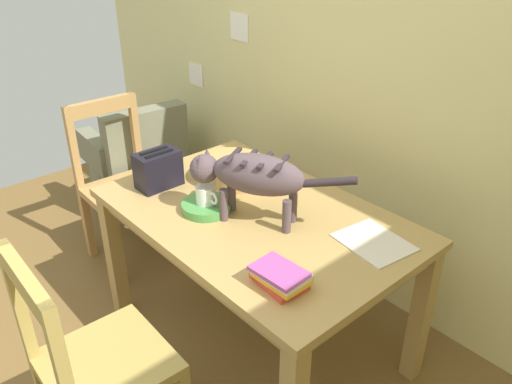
{
  "coord_description": "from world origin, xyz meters",
  "views": [
    {
      "loc": [
        1.48,
        -0.22,
        1.86
      ],
      "look_at": [
        0.06,
        1.03,
        0.83
      ],
      "focal_mm": 36.46,
      "sensor_mm": 36.0,
      "label": 1
    }
  ],
  "objects": [
    {
      "name": "toaster",
      "position": [
        -0.42,
        0.86,
        0.81
      ],
      "size": [
        0.12,
        0.2,
        0.18
      ],
      "color": "black",
      "rests_on": "dining_table"
    },
    {
      "name": "cat",
      "position": [
        0.08,
        0.98,
        0.93
      ],
      "size": [
        0.62,
        0.38,
        0.3
      ],
      "rotation": [
        0.0,
        0.0,
        2.07
      ],
      "color": "#514248",
      "rests_on": "dining_table"
    },
    {
      "name": "book_stack",
      "position": [
        0.48,
        0.77,
        0.76
      ],
      "size": [
        0.2,
        0.15,
        0.07
      ],
      "color": "#D34032",
      "rests_on": "dining_table"
    },
    {
      "name": "dining_table",
      "position": [
        0.06,
        1.03,
        0.64
      ],
      "size": [
        1.34,
        0.87,
        0.73
      ],
      "color": "#AD8A4E",
      "rests_on": "ground_plane"
    },
    {
      "name": "wooden_chair_far",
      "position": [
        -0.99,
        0.94,
        0.46
      ],
      "size": [
        0.43,
        0.43,
        0.94
      ],
      "rotation": [
        0.0,
        0.0,
        -1.6
      ],
      "color": "#AE834A",
      "rests_on": "ground_plane"
    },
    {
      "name": "saucer_bowl",
      "position": [
        -0.1,
        0.89,
        0.74
      ],
      "size": [
        0.21,
        0.21,
        0.04
      ],
      "primitive_type": "cylinder",
      "color": "#468D43",
      "rests_on": "dining_table"
    },
    {
      "name": "wooden_chair_near",
      "position": [
        0.14,
        0.22,
        0.46
      ],
      "size": [
        0.43,
        0.43,
        0.94
      ],
      "rotation": [
        0.0,
        0.0,
        -0.03
      ],
      "color": "#AA9147",
      "rests_on": "ground_plane"
    },
    {
      "name": "wall_rear",
      "position": [
        -0.0,
        1.81,
        1.25
      ],
      "size": [
        4.8,
        0.11,
        2.5
      ],
      "color": "#D8CF88",
      "rests_on": "ground_plane"
    },
    {
      "name": "magazine",
      "position": [
        0.53,
        1.22,
        0.73
      ],
      "size": [
        0.3,
        0.25,
        0.01
      ],
      "primitive_type": "cube",
      "rotation": [
        0.0,
        0.0,
        -0.14
      ],
      "color": "beige",
      "rests_on": "dining_table"
    },
    {
      "name": "wicker_armchair",
      "position": [
        -1.46,
        1.29,
        0.27
      ],
      "size": [
        0.62,
        0.64,
        0.78
      ],
      "rotation": [
        0.0,
        0.0,
        1.48
      ],
      "color": "#71725A",
      "rests_on": "ground_plane"
    },
    {
      "name": "coffee_mug",
      "position": [
        -0.09,
        0.89,
        0.8
      ],
      "size": [
        0.12,
        0.08,
        0.08
      ],
      "color": "white",
      "rests_on": "saucer_bowl"
    },
    {
      "name": "wicker_basket",
      "position": [
        -0.25,
        1.15,
        0.78
      ],
      "size": [
        0.31,
        0.31,
        0.1
      ],
      "color": "tan",
      "rests_on": "dining_table"
    }
  ]
}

